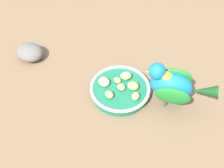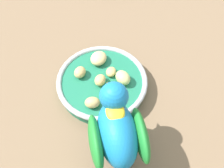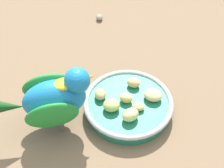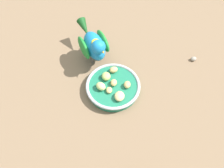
% 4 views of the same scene
% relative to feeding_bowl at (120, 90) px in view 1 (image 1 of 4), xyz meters
% --- Properties ---
extents(ground_plane, '(4.00, 4.00, 0.00)m').
position_rel_feeding_bowl_xyz_m(ground_plane, '(0.02, 0.01, -0.02)').
color(ground_plane, '#7A6047').
extents(feeding_bowl, '(0.18, 0.18, 0.03)m').
position_rel_feeding_bowl_xyz_m(feeding_bowl, '(0.00, 0.00, 0.00)').
color(feeding_bowl, '#1E7251').
rests_on(feeding_bowl, ground_plane).
extents(apple_piece_0, '(0.05, 0.05, 0.02)m').
position_rel_feeding_bowl_xyz_m(apple_piece_0, '(-0.02, -0.05, 0.02)').
color(apple_piece_0, '#E5C67F').
rests_on(apple_piece_0, feeding_bowl).
extents(apple_piece_1, '(0.03, 0.03, 0.01)m').
position_rel_feeding_bowl_xyz_m(apple_piece_1, '(-0.02, -0.01, 0.02)').
color(apple_piece_1, tan).
rests_on(apple_piece_1, feeding_bowl).
extents(apple_piece_2, '(0.04, 0.04, 0.02)m').
position_rel_feeding_bowl_xyz_m(apple_piece_2, '(0.00, 0.04, 0.02)').
color(apple_piece_2, '#B2CC66').
rests_on(apple_piece_2, feeding_bowl).
extents(apple_piece_3, '(0.03, 0.04, 0.02)m').
position_rel_feeding_bowl_xyz_m(apple_piece_3, '(-0.04, 0.02, 0.02)').
color(apple_piece_3, '#C6D17A').
rests_on(apple_piece_3, feeding_bowl).
extents(apple_piece_4, '(0.03, 0.03, 0.02)m').
position_rel_feeding_bowl_xyz_m(apple_piece_4, '(0.01, 0.00, 0.02)').
color(apple_piece_4, tan).
rests_on(apple_piece_4, feeding_bowl).
extents(apple_piece_5, '(0.04, 0.03, 0.02)m').
position_rel_feeding_bowl_xyz_m(apple_piece_5, '(0.03, -0.03, 0.02)').
color(apple_piece_5, tan).
rests_on(apple_piece_5, feeding_bowl).
extents(apple_piece_6, '(0.04, 0.03, 0.02)m').
position_rel_feeding_bowl_xyz_m(apple_piece_6, '(0.04, 0.04, 0.02)').
color(apple_piece_6, tan).
rests_on(apple_piece_6, feeding_bowl).
extents(parrot, '(0.12, 0.20, 0.14)m').
position_rel_feeding_bowl_xyz_m(parrot, '(0.04, 0.14, 0.07)').
color(parrot, '#59544C').
rests_on(parrot, ground_plane).
extents(rock_large, '(0.12, 0.12, 0.05)m').
position_rel_feeding_bowl_xyz_m(rock_large, '(-0.16, -0.30, 0.01)').
color(rock_large, slate).
rests_on(rock_large, ground_plane).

